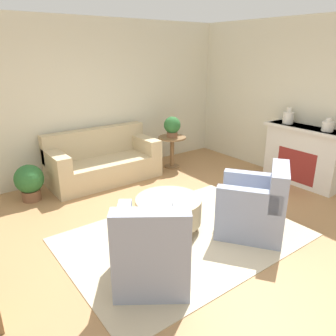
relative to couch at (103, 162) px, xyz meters
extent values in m
plane|color=#AD7F51|center=(-0.08, -2.43, -0.33)|extent=(16.00, 16.00, 0.00)
cube|color=beige|center=(-0.08, 0.48, 1.07)|extent=(9.71, 0.12, 2.80)
cube|color=beige|center=(2.96, -2.43, 1.07)|extent=(0.12, 9.96, 2.80)
cube|color=beige|center=(-0.08, -2.43, -0.32)|extent=(2.93, 2.06, 0.01)
cube|color=#C6B289|center=(0.00, -0.06, -0.13)|extent=(1.95, 0.86, 0.41)
cube|color=#C6B289|center=(0.00, 0.27, 0.33)|extent=(1.95, 0.20, 0.50)
cube|color=#C6B289|center=(-0.86, -0.08, 0.22)|extent=(0.24, 0.82, 0.27)
cube|color=#C6B289|center=(0.86, -0.08, 0.22)|extent=(0.24, 0.82, 0.27)
cube|color=olive|center=(0.00, -0.46, -0.30)|extent=(1.76, 0.05, 0.06)
cube|color=#8E99B2|center=(-0.85, -2.83, -0.09)|extent=(1.05, 1.07, 0.46)
cube|color=#8E99B2|center=(-1.02, -3.08, 0.37)|extent=(0.70, 0.58, 0.46)
cube|color=#8E99B2|center=(-0.60, -2.99, 0.27)|extent=(0.56, 0.71, 0.25)
cube|color=#8E99B2|center=(-1.07, -2.65, 0.27)|extent=(0.56, 0.71, 0.25)
cube|color=olive|center=(-0.63, -2.53, -0.29)|extent=(0.56, 0.41, 0.06)
cube|color=#8E99B2|center=(0.68, -2.83, -0.09)|extent=(1.05, 1.07, 0.46)
cube|color=#8E99B2|center=(0.86, -3.08, 0.37)|extent=(0.70, 0.58, 0.46)
cube|color=#8E99B2|center=(0.91, -2.65, 0.27)|extent=(0.56, 0.71, 0.25)
cube|color=#8E99B2|center=(0.43, -2.99, 0.27)|extent=(0.56, 0.71, 0.25)
cube|color=olive|center=(0.47, -2.53, -0.29)|extent=(0.56, 0.41, 0.06)
cylinder|color=#C6B289|center=(-0.13, -2.15, -0.04)|extent=(0.86, 0.86, 0.32)
cylinder|color=olive|center=(-0.38, -2.41, -0.26)|extent=(0.05, 0.05, 0.12)
cylinder|color=olive|center=(0.13, -2.41, -0.26)|extent=(0.05, 0.05, 0.12)
cylinder|color=olive|center=(-0.38, -1.89, -0.26)|extent=(0.05, 0.05, 0.12)
cylinder|color=olive|center=(0.13, -1.89, -0.26)|extent=(0.05, 0.05, 0.12)
cylinder|color=olive|center=(1.41, -0.22, 0.29)|extent=(0.55, 0.55, 0.03)
cylinder|color=olive|center=(1.41, -0.22, -0.03)|extent=(0.08, 0.08, 0.60)
cylinder|color=olive|center=(1.41, -0.22, -0.31)|extent=(0.30, 0.30, 0.03)
cube|color=silver|center=(2.72, -2.26, 0.18)|extent=(0.36, 1.31, 1.02)
cube|color=maroon|center=(2.55, -2.26, 0.03)|extent=(0.02, 0.72, 0.56)
cube|color=silver|center=(2.70, -2.26, 0.67)|extent=(0.44, 1.41, 0.05)
cylinder|color=silver|center=(2.70, -1.90, 0.80)|extent=(0.19, 0.19, 0.20)
cylinder|color=silver|center=(2.70, -1.90, 0.93)|extent=(0.08, 0.08, 0.08)
cylinder|color=silver|center=(2.70, -2.62, 0.77)|extent=(0.18, 0.18, 0.15)
cylinder|color=silver|center=(2.70, -2.62, 0.88)|extent=(0.08, 0.08, 0.06)
cylinder|color=brown|center=(1.41, -0.22, 0.35)|extent=(0.21, 0.21, 0.10)
sphere|color=#2D6B33|center=(1.41, -0.22, 0.54)|extent=(0.33, 0.33, 0.33)
cylinder|color=brown|center=(-1.32, -0.12, -0.24)|extent=(0.29, 0.29, 0.17)
sphere|color=#2D6B33|center=(-1.32, -0.12, 0.03)|extent=(0.45, 0.45, 0.45)
camera|label=1|loc=(-2.42, -5.21, 1.92)|focal=35.00mm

